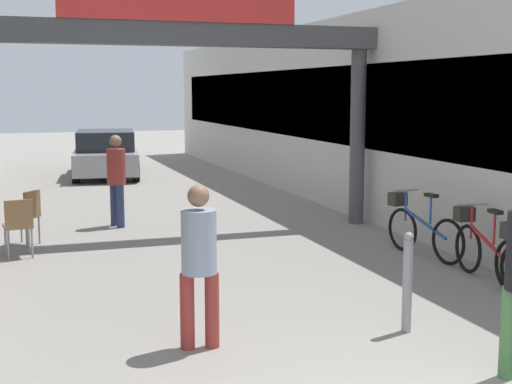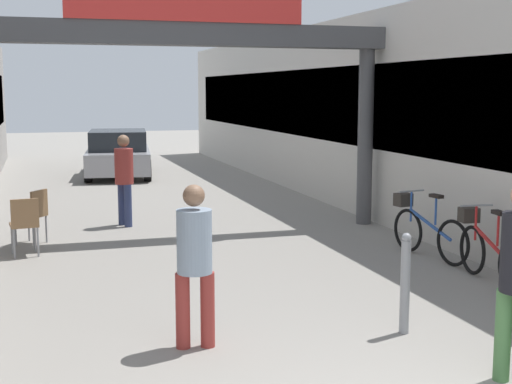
{
  "view_description": "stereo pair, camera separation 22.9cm",
  "coord_description": "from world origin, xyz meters",
  "px_view_note": "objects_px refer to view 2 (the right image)",
  "views": [
    {
      "loc": [
        -2.6,
        -3.61,
        2.49
      ],
      "look_at": [
        0.0,
        4.22,
        1.3
      ],
      "focal_mm": 50.0,
      "sensor_mm": 36.0,
      "label": 1
    },
    {
      "loc": [
        -2.39,
        -3.68,
        2.49
      ],
      "look_at": [
        0.0,
        4.22,
        1.3
      ],
      "focal_mm": 50.0,
      "sensor_mm": 36.0,
      "label": 2
    }
  ],
  "objects_px": {
    "pedestrian_carrying_crate": "(124,174)",
    "cafe_chair_wood_farther": "(34,211)",
    "parked_car_silver": "(118,154)",
    "pedestrian_companion": "(195,256)",
    "bollard_post_metal": "(405,283)",
    "cafe_chair_wood_nearer": "(25,221)",
    "bicycle_blue_farthest": "(425,228)",
    "bicycle_red_third": "(488,249)"
  },
  "relations": [
    {
      "from": "pedestrian_carrying_crate",
      "to": "cafe_chair_wood_farther",
      "type": "bearing_deg",
      "value": -143.33
    },
    {
      "from": "parked_car_silver",
      "to": "pedestrian_companion",
      "type": "bearing_deg",
      "value": -93.08
    },
    {
      "from": "bollard_post_metal",
      "to": "cafe_chair_wood_nearer",
      "type": "height_order",
      "value": "bollard_post_metal"
    },
    {
      "from": "pedestrian_carrying_crate",
      "to": "cafe_chair_wood_farther",
      "type": "xyz_separation_m",
      "value": [
        -1.58,
        -1.18,
        -0.42
      ]
    },
    {
      "from": "bollard_post_metal",
      "to": "cafe_chair_wood_nearer",
      "type": "xyz_separation_m",
      "value": [
        -3.79,
        4.71,
        0.01
      ]
    },
    {
      "from": "bollard_post_metal",
      "to": "bicycle_blue_farthest",
      "type": "bearing_deg",
      "value": 56.73
    },
    {
      "from": "pedestrian_companion",
      "to": "cafe_chair_wood_nearer",
      "type": "bearing_deg",
      "value": 110.19
    },
    {
      "from": "pedestrian_carrying_crate",
      "to": "cafe_chair_wood_nearer",
      "type": "bearing_deg",
      "value": -130.1
    },
    {
      "from": "pedestrian_carrying_crate",
      "to": "bicycle_red_third",
      "type": "bearing_deg",
      "value": -52.33
    },
    {
      "from": "bollard_post_metal",
      "to": "parked_car_silver",
      "type": "height_order",
      "value": "parked_car_silver"
    },
    {
      "from": "pedestrian_companion",
      "to": "pedestrian_carrying_crate",
      "type": "distance_m",
      "value": 6.52
    },
    {
      "from": "bicycle_blue_farthest",
      "to": "cafe_chair_wood_farther",
      "type": "bearing_deg",
      "value": 154.91
    },
    {
      "from": "cafe_chair_wood_nearer",
      "to": "bicycle_blue_farthest",
      "type": "bearing_deg",
      "value": -17.06
    },
    {
      "from": "bicycle_red_third",
      "to": "parked_car_silver",
      "type": "distance_m",
      "value": 13.55
    },
    {
      "from": "pedestrian_companion",
      "to": "pedestrian_carrying_crate",
      "type": "bearing_deg",
      "value": 89.42
    },
    {
      "from": "pedestrian_companion",
      "to": "pedestrian_carrying_crate",
      "type": "xyz_separation_m",
      "value": [
        0.07,
        6.52,
        0.05
      ]
    },
    {
      "from": "bicycle_red_third",
      "to": "bollard_post_metal",
      "type": "height_order",
      "value": "bollard_post_metal"
    },
    {
      "from": "pedestrian_companion",
      "to": "bicycle_blue_farthest",
      "type": "distance_m",
      "value": 4.93
    },
    {
      "from": "bicycle_red_third",
      "to": "parked_car_silver",
      "type": "height_order",
      "value": "parked_car_silver"
    },
    {
      "from": "bicycle_blue_farthest",
      "to": "bollard_post_metal",
      "type": "relative_size",
      "value": 1.59
    },
    {
      "from": "pedestrian_companion",
      "to": "bollard_post_metal",
      "type": "height_order",
      "value": "pedestrian_companion"
    },
    {
      "from": "cafe_chair_wood_nearer",
      "to": "cafe_chair_wood_farther",
      "type": "height_order",
      "value": "same"
    },
    {
      "from": "bollard_post_metal",
      "to": "bicycle_red_third",
      "type": "bearing_deg",
      "value": 36.31
    },
    {
      "from": "pedestrian_carrying_crate",
      "to": "bollard_post_metal",
      "type": "relative_size",
      "value": 1.59
    },
    {
      "from": "pedestrian_companion",
      "to": "parked_car_silver",
      "type": "bearing_deg",
      "value": 86.92
    },
    {
      "from": "cafe_chair_wood_farther",
      "to": "pedestrian_carrying_crate",
      "type": "bearing_deg",
      "value": 36.67
    },
    {
      "from": "pedestrian_companion",
      "to": "cafe_chair_wood_farther",
      "type": "bearing_deg",
      "value": 105.81
    },
    {
      "from": "pedestrian_companion",
      "to": "cafe_chair_wood_farther",
      "type": "relative_size",
      "value": 1.8
    },
    {
      "from": "pedestrian_carrying_crate",
      "to": "bicycle_red_third",
      "type": "relative_size",
      "value": 0.99
    },
    {
      "from": "bollard_post_metal",
      "to": "parked_car_silver",
      "type": "xyz_separation_m",
      "value": [
        -1.37,
        14.59,
        0.11
      ]
    },
    {
      "from": "bicycle_red_third",
      "to": "bicycle_blue_farthest",
      "type": "xyz_separation_m",
      "value": [
        -0.06,
        1.48,
        0.0
      ]
    },
    {
      "from": "cafe_chair_wood_farther",
      "to": "parked_car_silver",
      "type": "xyz_separation_m",
      "value": [
        2.29,
        9.03,
        0.1
      ]
    },
    {
      "from": "pedestrian_carrying_crate",
      "to": "parked_car_silver",
      "type": "height_order",
      "value": "pedestrian_carrying_crate"
    },
    {
      "from": "pedestrian_companion",
      "to": "bicycle_red_third",
      "type": "height_order",
      "value": "pedestrian_companion"
    },
    {
      "from": "cafe_chair_wood_farther",
      "to": "cafe_chair_wood_nearer",
      "type": "bearing_deg",
      "value": -98.98
    },
    {
      "from": "pedestrian_carrying_crate",
      "to": "bollard_post_metal",
      "type": "distance_m",
      "value": 7.07
    },
    {
      "from": "bicycle_red_third",
      "to": "bicycle_blue_farthest",
      "type": "distance_m",
      "value": 1.48
    },
    {
      "from": "pedestrian_carrying_crate",
      "to": "parked_car_silver",
      "type": "bearing_deg",
      "value": 84.84
    },
    {
      "from": "pedestrian_carrying_crate",
      "to": "pedestrian_companion",
      "type": "bearing_deg",
      "value": -90.58
    },
    {
      "from": "cafe_chair_wood_nearer",
      "to": "parked_car_silver",
      "type": "relative_size",
      "value": 0.21
    },
    {
      "from": "bicycle_red_third",
      "to": "bicycle_blue_farthest",
      "type": "relative_size",
      "value": 1.01
    },
    {
      "from": "cafe_chair_wood_nearer",
      "to": "pedestrian_companion",
      "type": "bearing_deg",
      "value": -69.81
    }
  ]
}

